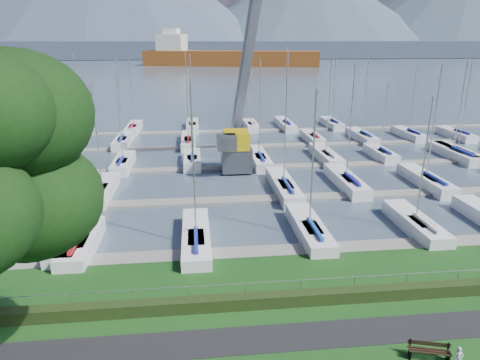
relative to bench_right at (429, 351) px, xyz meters
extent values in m
cube|color=black|center=(-6.57, 2.07, -0.41)|extent=(160.00, 2.00, 0.04)
cube|color=#475668|center=(-6.57, 265.07, -0.82)|extent=(800.00, 540.00, 0.20)
cube|color=#213112|center=(-6.57, 4.67, -0.07)|extent=(80.00, 0.70, 0.70)
cylinder|color=gray|center=(-6.57, 5.07, 0.78)|extent=(80.00, 0.04, 0.04)
cube|color=#414A5F|center=(-6.57, 335.07, 5.58)|extent=(900.00, 80.00, 12.00)
cone|color=#425260|center=(103.43, 415.07, 42.08)|extent=(300.00, 300.00, 85.00)
cone|color=#40505E|center=(273.43, 425.07, 49.58)|extent=(320.00, 320.00, 100.00)
cube|color=gray|center=(-6.57, 11.07, -0.64)|extent=(90.00, 1.60, 0.25)
cube|color=slate|center=(-6.57, 21.07, -0.64)|extent=(90.00, 1.60, 0.25)
cube|color=slate|center=(-6.57, 31.07, -0.64)|extent=(90.00, 1.60, 0.25)
cube|color=gray|center=(-6.57, 41.07, -0.64)|extent=(90.00, 1.60, 0.25)
cube|color=gray|center=(-6.57, 51.07, -0.64)|extent=(90.00, 1.60, 0.25)
cube|color=black|center=(-0.78, 0.17, -0.19)|extent=(0.17, 0.40, 0.45)
cube|color=black|center=(-0.73, 0.35, 0.23)|extent=(0.06, 0.06, 0.40)
cube|color=black|center=(0.76, -0.26, -0.19)|extent=(0.17, 0.40, 0.45)
cube|color=black|center=(0.81, -0.09, 0.23)|extent=(0.06, 0.06, 0.40)
cube|color=black|center=(-0.05, -0.19, 0.03)|extent=(1.76, 0.59, 0.04)
cube|color=black|center=(-0.01, -0.05, 0.03)|extent=(1.76, 0.59, 0.04)
cube|color=black|center=(0.03, 0.10, 0.03)|extent=(1.76, 0.59, 0.04)
cube|color=black|center=(0.04, 0.15, 0.20)|extent=(1.74, 0.53, 0.08)
cube|color=black|center=(0.04, 0.15, 0.32)|extent=(1.74, 0.53, 0.08)
imported|color=silver|center=(1.03, -0.54, 0.13)|extent=(0.45, 0.35, 1.09)
sphere|color=black|center=(-15.98, 0.48, 10.67)|extent=(5.21, 5.21, 5.21)
sphere|color=black|center=(-16.05, 0.81, 7.53)|extent=(5.24, 5.24, 5.24)
cube|color=#54575B|center=(-5.59, 29.96, 0.78)|extent=(3.20, 3.20, 2.60)
cube|color=gold|center=(-5.59, 29.96, 2.88)|extent=(2.60, 3.40, 1.80)
cube|color=#5A5B62|center=(-3.79, 34.46, 11.88)|extent=(2.93, 11.22, 19.89)
cube|color=#55575D|center=(-6.79, 27.96, 3.08)|extent=(2.00, 2.20, 1.40)
cube|color=brown|center=(11.18, 224.31, 2.08)|extent=(95.24, 40.13, 10.00)
cube|color=silver|center=(-20.63, 232.25, 9.58)|extent=(16.97, 16.97, 12.00)
cube|color=silver|center=(-20.63, 232.25, 16.58)|extent=(9.70, 9.70, 4.00)
camera|label=1|loc=(-9.99, -14.56, 13.09)|focal=32.00mm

